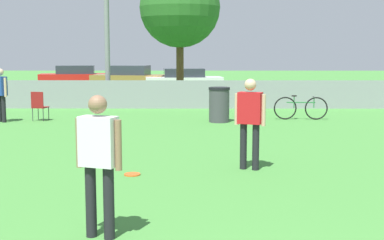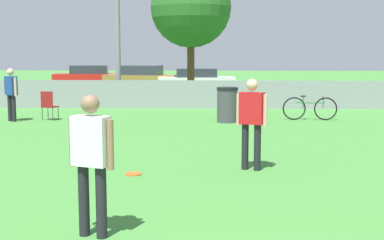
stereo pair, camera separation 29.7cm
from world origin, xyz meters
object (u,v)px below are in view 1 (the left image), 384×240
frisbee_disc (132,174)px  bicycle_sideline (301,108)px  trash_bin (219,105)px  parked_car_white (184,80)px  parked_car_tan (129,79)px  tree_near_pole (180,8)px  spectator_in_blue (1,91)px  folding_chair_sideline (39,105)px  player_receiver_white (99,155)px  parked_car_red (76,77)px  player_defender_red (250,117)px

frisbee_disc → bicycle_sideline: 9.17m
trash_bin → parked_car_white: bearing=96.3°
parked_car_tan → parked_car_white: parked_car_tan is taller
tree_near_pole → spectator_in_blue: 9.09m
spectator_in_blue → bicycle_sideline: (9.53, 0.68, -0.59)m
folding_chair_sideline → parked_car_white: bearing=-98.3°
frisbee_disc → bicycle_sideline: size_ratio=0.17×
frisbee_disc → bicycle_sideline: bearing=60.0°
frisbee_disc → bicycle_sideline: (4.58, 7.94, 0.37)m
bicycle_sideline → parked_car_tan: 14.81m
spectator_in_blue → parked_car_white: size_ratio=0.39×
player_receiver_white → bicycle_sideline: size_ratio=0.98×
spectator_in_blue → frisbee_disc: 8.84m
trash_bin → parked_car_tan: size_ratio=0.25×
spectator_in_blue → bicycle_sideline: bearing=-138.9°
player_receiver_white → folding_chair_sideline: 11.50m
bicycle_sideline → parked_car_red: (-10.75, 15.33, 0.28)m
folding_chair_sideline → player_defender_red: bearing=141.9°
player_receiver_white → parked_car_white: 22.96m
spectator_in_blue → folding_chair_sideline: size_ratio=1.79×
frisbee_disc → parked_car_white: parked_car_white is taller
player_defender_red → trash_bin: (-0.27, 6.83, -0.45)m
tree_near_pole → folding_chair_sideline: bearing=-124.6°
spectator_in_blue → parked_car_red: (-1.22, 16.01, -0.31)m
player_defender_red → folding_chair_sideline: bearing=152.2°
player_defender_red → folding_chair_sideline: size_ratio=1.81×
tree_near_pole → player_defender_red: 13.83m
frisbee_disc → parked_car_red: (-6.17, 23.27, 0.65)m
player_receiver_white → trash_bin: (1.88, 10.56, -0.45)m
tree_near_pole → trash_bin: size_ratio=5.30×
spectator_in_blue → parked_car_white: spectator_in_blue is taller
tree_near_pole → player_receiver_white: (-0.47, -17.11, -3.08)m
tree_near_pole → folding_chair_sideline: (-4.33, -6.29, -3.55)m
player_defender_red → tree_near_pole: bearing=119.1°
player_defender_red → parked_car_tan: size_ratio=0.39×
player_receiver_white → frisbee_disc: player_receiver_white is taller
spectator_in_blue → frisbee_disc: (4.96, -7.26, -0.96)m
frisbee_disc → folding_chair_sideline: bearing=117.1°
player_defender_red → spectator_in_blue: 9.82m
bicycle_sideline → parked_car_red: size_ratio=0.39×
parked_car_tan → player_defender_red: bearing=-67.1°
spectator_in_blue → trash_bin: 6.86m
parked_car_tan → folding_chair_sideline: bearing=-85.7°
tree_near_pole → bicycle_sideline: size_ratio=3.33×
trash_bin → parked_car_white: size_ratio=0.26×
tree_near_pole → spectator_in_blue: size_ratio=3.46×
folding_chair_sideline → parked_car_white: size_ratio=0.22×
player_receiver_white → spectator_in_blue: 11.63m
player_receiver_white → parked_car_tan: bearing=115.5°
trash_bin → parked_car_red: 17.88m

